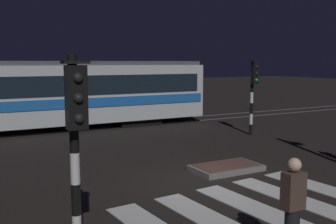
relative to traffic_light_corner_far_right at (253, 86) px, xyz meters
The scene contains 9 objects.
ground_plane 7.73m from the traffic_light_corner_far_right, 141.05° to the right, with size 120.00×120.00×0.00m, color black.
rail_near 7.81m from the traffic_light_corner_far_right, 140.24° to the left, with size 80.00×0.12×0.03m, color #59595E.
rail_far 8.76m from the traffic_light_corner_far_right, 132.78° to the left, with size 80.00×0.12×0.03m, color #59595E.
crosswalk_zebra 9.55m from the traffic_light_corner_far_right, 128.30° to the right, with size 5.88×4.67×0.02m.
traffic_island 6.40m from the traffic_light_corner_far_right, 137.68° to the right, with size 2.04×1.18×0.18m.
traffic_light_corner_far_right is the anchor object (origin of this frame).
traffic_light_corner_near_left 12.65m from the traffic_light_corner_far_right, 142.08° to the right, with size 0.36×0.42×3.31m.
tram 9.24m from the traffic_light_corner_far_right, 143.37° to the left, with size 15.46×2.58×4.15m.
pedestrian_waiting_at_kerb 11.33m from the traffic_light_corner_far_right, 127.47° to the right, with size 0.36×0.24×1.71m.
Camera 1 is at (-5.74, -8.64, 3.20)m, focal length 42.46 mm.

